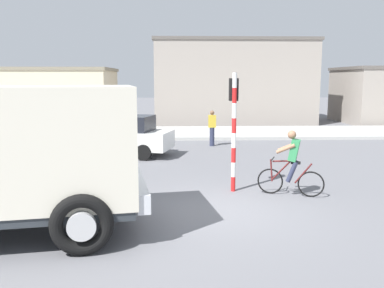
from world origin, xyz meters
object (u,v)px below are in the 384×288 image
object	(u,v)px
car_red_near	(122,135)
pedestrian_near_kerb	(212,127)
traffic_light_pole	(234,115)
cyclist	(291,163)

from	to	relation	value
car_red_near	pedestrian_near_kerb	size ratio (longest dim) A/B	2.66
car_red_near	traffic_light_pole	bearing A→B (deg)	-56.06
cyclist	pedestrian_near_kerb	xyz separation A→B (m)	(-1.39, 8.37, -0.02)
traffic_light_pole	pedestrian_near_kerb	world-z (taller)	traffic_light_pole
car_red_near	pedestrian_near_kerb	world-z (taller)	pedestrian_near_kerb
traffic_light_pole	car_red_near	xyz separation A→B (m)	(-3.73, 5.54, -1.25)
traffic_light_pole	cyclist	bearing A→B (deg)	-21.02
cyclist	car_red_near	bearing A→B (deg)	130.36
cyclist	pedestrian_near_kerb	distance (m)	8.49
traffic_light_pole	pedestrian_near_kerb	size ratio (longest dim) A/B	1.98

